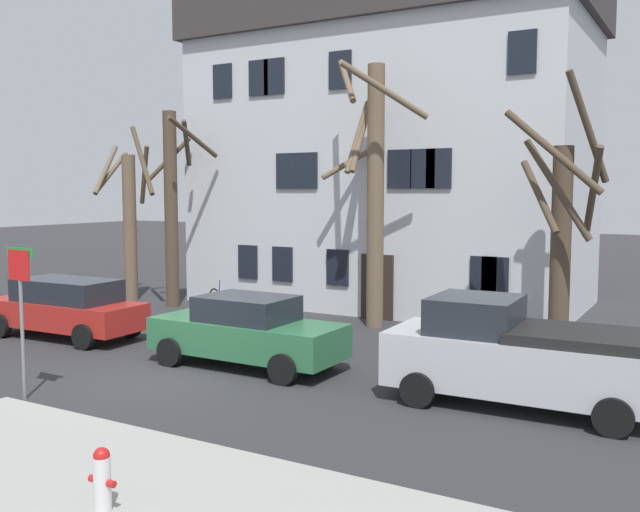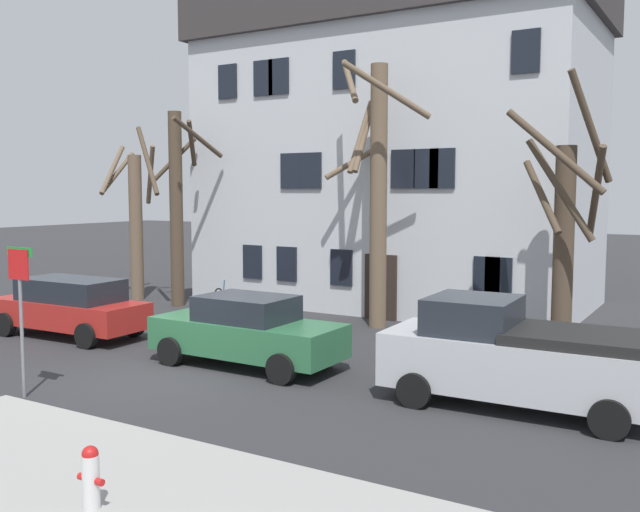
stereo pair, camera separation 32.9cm
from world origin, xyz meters
TOP-DOWN VIEW (x-y plane):
  - ground_plane at (0.00, 0.00)m, footprint 120.00×120.00m
  - building_main at (-0.11, 12.46)m, footprint 14.10×7.72m
  - tree_bare_near at (-8.83, 7.86)m, footprint 2.19×2.18m
  - tree_bare_mid at (-6.37, 7.47)m, footprint 2.74×2.62m
  - tree_bare_far at (1.46, 7.63)m, footprint 3.78×3.79m
  - tree_bare_end at (6.99, 7.33)m, footprint 2.43×2.33m
  - car_red_wagon at (-5.35, 1.91)m, footprint 4.80×2.09m
  - car_green_sedan at (0.98, 1.80)m, footprint 4.68×2.02m
  - pickup_truck_silver at (7.29, 1.92)m, footprint 5.15×2.32m
  - fire_hydrant at (3.92, -5.39)m, footprint 0.42×0.22m
  - street_sign_pole at (-1.34, -2.53)m, footprint 0.76×0.07m
  - bicycle_leaning at (-4.33, 7.72)m, footprint 1.67×0.62m

SIDE VIEW (x-z plane):
  - ground_plane at x=0.00m, z-range 0.00..0.00m
  - bicycle_leaning at x=-4.33m, z-range -0.15..0.88m
  - fire_hydrant at x=3.92m, z-range 0.13..0.95m
  - car_green_sedan at x=0.98m, z-range 0.00..1.68m
  - car_red_wagon at x=-5.35m, z-range 0.04..1.70m
  - pickup_truck_silver at x=7.29m, z-range -0.04..2.03m
  - street_sign_pole at x=-1.34m, z-range 0.59..3.62m
  - tree_bare_near at x=-8.83m, z-range 0.09..5.96m
  - tree_bare_end at x=6.99m, z-range -0.40..6.66m
  - tree_bare_mid at x=-6.37m, z-range 0.30..7.21m
  - tree_bare_far at x=1.46m, z-range 0.24..8.34m
  - building_main at x=-0.11m, z-range 0.10..12.07m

